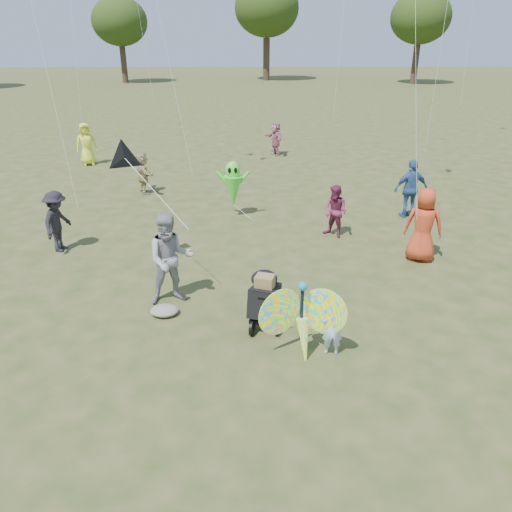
{
  "coord_description": "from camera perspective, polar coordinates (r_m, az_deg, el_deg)",
  "views": [
    {
      "loc": [
        -0.37,
        -7.64,
        5.21
      ],
      "look_at": [
        -0.2,
        1.5,
        1.1
      ],
      "focal_mm": 35.0,
      "sensor_mm": 36.0,
      "label": 1
    }
  ],
  "objects": [
    {
      "name": "butterfly_kite",
      "position": [
        8.65,
        5.34,
        -7.4
      ],
      "size": [
        1.74,
        0.75,
        1.62
      ],
      "color": "#DD5023",
      "rests_on": "ground"
    },
    {
      "name": "grey_bag",
      "position": [
        10.27,
        -10.43,
        -6.15
      ],
      "size": [
        0.57,
        0.47,
        0.18
      ],
      "primitive_type": "ellipsoid",
      "color": "gray",
      "rests_on": "ground"
    },
    {
      "name": "crowd_e",
      "position": [
        13.87,
        9.06,
        5.05
      ],
      "size": [
        0.89,
        0.89,
        1.46
      ],
      "primitive_type": "imported",
      "rotation": [
        0.0,
        0.0,
        5.54
      ],
      "color": "#7A2847",
      "rests_on": "ground"
    },
    {
      "name": "ground",
      "position": [
        9.26,
        1.43,
        -10.06
      ],
      "size": [
        160.0,
        160.0,
        0.0
      ],
      "primitive_type": "plane",
      "color": "#51592B",
      "rests_on": "ground"
    },
    {
      "name": "child_girl",
      "position": [
        8.85,
        8.71,
        -8.33
      ],
      "size": [
        0.37,
        0.26,
        0.98
      ],
      "primitive_type": "imported",
      "rotation": [
        0.0,
        0.0,
        3.08
      ],
      "color": "#B3D6FE",
      "rests_on": "ground"
    },
    {
      "name": "delta_kite_rig",
      "position": [
        11.62,
        -14.78,
        10.77
      ],
      "size": [
        1.99,
        1.95,
        1.51
      ],
      "color": "black",
      "rests_on": "ground"
    },
    {
      "name": "crowd_g",
      "position": [
        22.8,
        -18.82,
        12.01
      ],
      "size": [
        1.0,
        0.82,
        1.76
      ],
      "primitive_type": "imported",
      "rotation": [
        0.0,
        0.0,
        0.35
      ],
      "color": "#E5F038",
      "rests_on": "ground"
    },
    {
      "name": "crowd_c",
      "position": [
        15.89,
        17.28,
        7.33
      ],
      "size": [
        1.1,
        0.61,
        1.78
      ],
      "primitive_type": "imported",
      "rotation": [
        0.0,
        0.0,
        3.32
      ],
      "color": "#355D93",
      "rests_on": "ground"
    },
    {
      "name": "crowd_j",
      "position": [
        23.53,
        2.24,
        13.27
      ],
      "size": [
        0.99,
        1.45,
        1.51
      ],
      "primitive_type": "imported",
      "rotation": [
        0.0,
        0.0,
        5.14
      ],
      "color": "#B46780",
      "rests_on": "ground"
    },
    {
      "name": "jogging_stroller",
      "position": [
        9.54,
        0.97,
        -4.59
      ],
      "size": [
        0.7,
        1.12,
        1.09
      ],
      "rotation": [
        0.0,
        0.0,
        -0.31
      ],
      "color": "black",
      "rests_on": "ground"
    },
    {
      "name": "adult_man",
      "position": [
        10.34,
        -9.75,
        -0.34
      ],
      "size": [
        1.1,
        0.95,
        1.95
      ],
      "primitive_type": "imported",
      "rotation": [
        0.0,
        0.0,
        0.25
      ],
      "color": "#95949A",
      "rests_on": "ground"
    },
    {
      "name": "tree_line",
      "position": [
        52.81,
        3.7,
        25.95
      ],
      "size": [
        91.78,
        33.6,
        10.79
      ],
      "color": "#3A2D21",
      "rests_on": "ground"
    },
    {
      "name": "crowd_a",
      "position": [
        12.83,
        18.6,
        3.38
      ],
      "size": [
        1.05,
        0.87,
        1.84
      ],
      "primitive_type": "imported",
      "rotation": [
        0.0,
        0.0,
        2.78
      ],
      "color": "#C43E1F",
      "rests_on": "ground"
    },
    {
      "name": "crowd_d",
      "position": [
        18.06,
        -12.78,
        9.25
      ],
      "size": [
        0.92,
        1.42,
        1.46
      ],
      "primitive_type": "imported",
      "rotation": [
        0.0,
        0.0,
        1.96
      ],
      "color": "tan",
      "rests_on": "ground"
    },
    {
      "name": "alien_kite",
      "position": [
        15.19,
        -2.64,
        7.98
      ],
      "size": [
        1.12,
        0.69,
        1.74
      ],
      "color": "#4BEB37",
      "rests_on": "ground"
    },
    {
      "name": "crowd_b",
      "position": [
        13.73,
        -21.75,
        3.69
      ],
      "size": [
        0.77,
        1.12,
        1.59
      ],
      "primitive_type": "imported",
      "rotation": [
        0.0,
        0.0,
        1.38
      ],
      "color": "black",
      "rests_on": "ground"
    }
  ]
}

